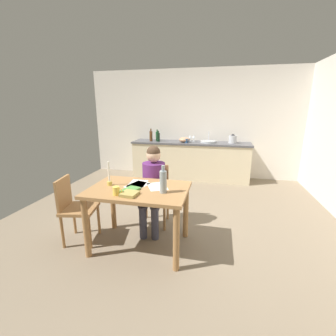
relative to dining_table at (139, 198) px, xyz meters
name	(u,v)px	position (x,y,z in m)	size (l,w,h in m)	color
ground_plane	(171,221)	(0.24, 0.76, -0.67)	(5.20, 5.20, 0.04)	#7A6B56
wall_back	(193,124)	(0.24, 3.36, 0.65)	(5.20, 0.12, 2.60)	silver
kitchen_counter	(190,160)	(0.24, 3.00, -0.19)	(2.80, 0.64, 0.90)	beige
dining_table	(139,198)	(0.00, 0.00, 0.00)	(1.17, 0.80, 0.77)	#9E7042
chair_at_table	(155,192)	(0.02, 0.64, -0.16)	(0.43, 0.43, 0.87)	#9E7042
person_seated	(153,183)	(0.03, 0.49, 0.03)	(0.35, 0.61, 1.19)	#592666
chair_side_empty	(75,207)	(-0.84, -0.07, -0.17)	(0.47, 0.47, 0.86)	#9E7042
coffee_mug	(116,191)	(-0.16, -0.26, 0.18)	(0.11, 0.07, 0.10)	#F2CC4C
candlestick	(109,179)	(-0.38, 0.02, 0.21)	(0.06, 0.06, 0.30)	gold
book_magazine	(130,190)	(-0.06, -0.11, 0.14)	(0.14, 0.21, 0.03)	#4D8A3E
book_cookery	(130,194)	(-0.02, -0.24, 0.14)	(0.17, 0.18, 0.03)	#A18D48
paper_letter	(138,183)	(-0.07, 0.16, 0.13)	(0.21, 0.30, 0.00)	white
paper_bill	(138,185)	(-0.05, 0.10, 0.13)	(0.21, 0.30, 0.00)	white
paper_envelope	(157,186)	(0.20, 0.10, 0.13)	(0.21, 0.30, 0.00)	white
wine_bottle_on_table	(163,181)	(0.32, -0.08, 0.26)	(0.08, 0.08, 0.31)	#8C999E
sink_unit	(208,142)	(0.65, 3.00, 0.28)	(0.36, 0.36, 0.24)	#B2B7BC
bottle_oil	(151,136)	(-0.73, 2.92, 0.38)	(0.07, 0.07, 0.30)	#593319
bottle_vinegar	(157,136)	(-0.61, 3.05, 0.37)	(0.07, 0.07, 0.27)	#194C23
bottle_wine_red	(158,137)	(-0.54, 2.92, 0.36)	(0.07, 0.07, 0.26)	black
mixing_bowl	(185,140)	(0.10, 2.93, 0.31)	(0.26, 0.26, 0.12)	tan
stovetop_kettle	(233,139)	(1.20, 3.00, 0.35)	(0.18, 0.18, 0.22)	#B7BABF
wine_glass_near_sink	(194,137)	(0.29, 3.15, 0.36)	(0.07, 0.07, 0.15)	silver
wine_glass_by_kettle	(190,137)	(0.20, 3.15, 0.36)	(0.07, 0.07, 0.15)	silver
teacup_on_counter	(186,141)	(0.15, 2.85, 0.30)	(0.11, 0.07, 0.09)	#33598C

